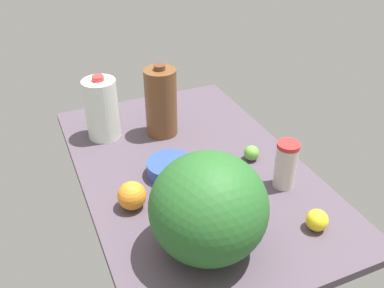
# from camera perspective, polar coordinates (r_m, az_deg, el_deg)

# --- Properties ---
(countertop) EXTENTS (1.20, 0.76, 0.03)m
(countertop) POSITION_cam_1_polar(r_m,az_deg,el_deg) (1.52, -0.00, -3.64)
(countertop) COLOR #4E424F
(countertop) RESTS_ON ground
(milk_jug) EXTENTS (0.13, 0.13, 0.26)m
(milk_jug) POSITION_cam_1_polar(r_m,az_deg,el_deg) (1.67, -11.94, 4.61)
(milk_jug) COLOR white
(milk_jug) RESTS_ON countertop
(tumbler_cup) EXTENTS (0.07, 0.07, 0.16)m
(tumbler_cup) POSITION_cam_1_polar(r_m,az_deg,el_deg) (1.42, 12.40, -2.72)
(tumbler_cup) COLOR beige
(tumbler_cup) RESTS_ON countertop
(mixing_bowl) EXTENTS (0.17, 0.17, 0.05)m
(mixing_bowl) POSITION_cam_1_polar(r_m,az_deg,el_deg) (1.47, -2.84, -3.23)
(mixing_bowl) COLOR #2E4A98
(mixing_bowl) RESTS_ON countertop
(chocolate_milk_jug) EXTENTS (0.12, 0.12, 0.29)m
(chocolate_milk_jug) POSITION_cam_1_polar(r_m,az_deg,el_deg) (1.66, -4.15, 5.59)
(chocolate_milk_jug) COLOR brown
(chocolate_milk_jug) RESTS_ON countertop
(watermelon) EXTENTS (0.32, 0.32, 0.30)m
(watermelon) POSITION_cam_1_polar(r_m,az_deg,el_deg) (1.13, 2.22, -8.47)
(watermelon) COLOR #276227
(watermelon) RESTS_ON countertop
(lemon_far_back) EXTENTS (0.07, 0.07, 0.07)m
(lemon_far_back) POSITION_cam_1_polar(r_m,az_deg,el_deg) (1.31, 16.32, -9.72)
(lemon_far_back) COLOR yellow
(lemon_far_back) RESTS_ON countertop
(lime_near_front) EXTENTS (0.06, 0.06, 0.06)m
(lime_near_front) POSITION_cam_1_polar(r_m,az_deg,el_deg) (1.56, 7.93, -1.19)
(lime_near_front) COLOR #62A93D
(lime_near_front) RESTS_ON countertop
(orange_beside_bowl) EXTENTS (0.09, 0.09, 0.09)m
(orange_beside_bowl) POSITION_cam_1_polar(r_m,az_deg,el_deg) (1.34, -8.02, -6.83)
(orange_beside_bowl) COLOR orange
(orange_beside_bowl) RESTS_ON countertop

